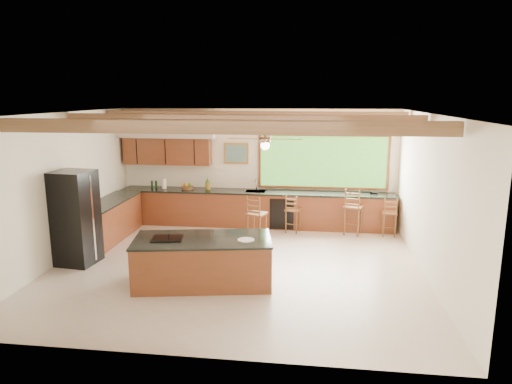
# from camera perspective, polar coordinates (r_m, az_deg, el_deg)

# --- Properties ---
(ground) EXTENTS (7.20, 7.20, 0.00)m
(ground) POSITION_cam_1_polar(r_m,az_deg,el_deg) (9.20, -2.39, -9.25)
(ground) COLOR beige
(ground) RESTS_ON ground
(room_shell) EXTENTS (7.27, 6.54, 3.02)m
(room_shell) POSITION_cam_1_polar(r_m,az_deg,el_deg) (9.31, -2.87, 5.09)
(room_shell) COLOR white
(room_shell) RESTS_ON ground
(counter_run) EXTENTS (7.12, 3.10, 1.25)m
(counter_run) POSITION_cam_1_polar(r_m,az_deg,el_deg) (11.56, -4.34, -2.40)
(counter_run) COLOR brown
(counter_run) RESTS_ON ground
(island) EXTENTS (2.59, 1.54, 0.86)m
(island) POSITION_cam_1_polar(r_m,az_deg,el_deg) (8.32, -6.64, -8.53)
(island) COLOR brown
(island) RESTS_ON ground
(refrigerator) EXTENTS (0.80, 0.79, 1.89)m
(refrigerator) POSITION_cam_1_polar(r_m,az_deg,el_deg) (9.77, -21.65, -3.02)
(refrigerator) COLOR black
(refrigerator) RESTS_ON ground
(bar_stool_a) EXTENTS (0.51, 0.51, 1.11)m
(bar_stool_a) POSITION_cam_1_polar(r_m,az_deg,el_deg) (10.42, 0.06, -2.88)
(bar_stool_a) COLOR brown
(bar_stool_a) RESTS_ON ground
(bar_stool_b) EXTENTS (0.52, 0.52, 1.16)m
(bar_stool_b) POSITION_cam_1_polar(r_m,az_deg,el_deg) (11.20, 12.11, -1.95)
(bar_stool_b) COLOR brown
(bar_stool_b) RESTS_ON ground
(bar_stool_c) EXTENTS (0.42, 0.42, 0.95)m
(bar_stool_c) POSITION_cam_1_polar(r_m,az_deg,el_deg) (11.21, 4.64, -2.34)
(bar_stool_c) COLOR brown
(bar_stool_c) RESTS_ON ground
(bar_stool_d) EXTENTS (0.36, 0.36, 0.95)m
(bar_stool_d) POSITION_cam_1_polar(r_m,az_deg,el_deg) (11.35, 16.39, -2.62)
(bar_stool_d) COLOR brown
(bar_stool_d) RESTS_ON ground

